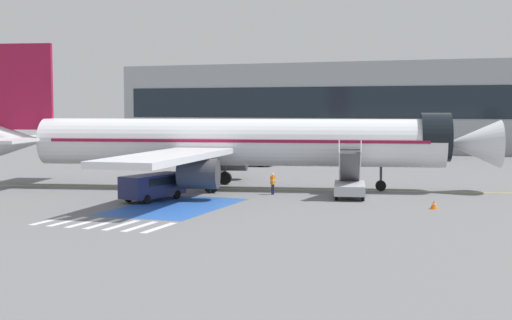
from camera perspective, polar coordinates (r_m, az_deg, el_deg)
The scene contains 18 objects.
ground_plane at distance 57.76m, azimuth -0.02°, elevation -2.34°, with size 600.00×600.00×0.00m, color slate.
apron_leadline_yellow at distance 57.94m, azimuth -1.43°, elevation -2.31°, with size 0.20×76.67×0.01m, color gold.
apron_stand_patch_blue at distance 47.99m, azimuth -6.46°, elevation -3.72°, with size 6.33×10.85×0.01m, color #2856A8.
apron_walkway_bar_0 at distance 43.69m, azimuth -16.11°, elevation -4.66°, with size 0.44×3.60×0.01m, color silver.
apron_walkway_bar_1 at distance 42.99m, azimuth -14.83°, elevation -4.78°, with size 0.44×3.60×0.01m, color silver.
apron_walkway_bar_2 at distance 42.31m, azimuth -13.50°, elevation -4.90°, with size 0.44×3.60×0.01m, color silver.
apron_walkway_bar_3 at distance 41.65m, azimuth -12.13°, elevation -5.02°, with size 0.44×3.60×0.01m, color silver.
apron_walkway_bar_4 at distance 41.01m, azimuth -10.72°, elevation -5.14°, with size 0.44×3.60×0.01m, color silver.
apron_walkway_bar_5 at distance 40.40m, azimuth -9.27°, elevation -5.27°, with size 0.44×3.60×0.01m, color silver.
apron_walkway_bar_6 at distance 39.82m, azimuth -7.77°, elevation -5.39°, with size 0.44×3.60×0.01m, color silver.
airliner at distance 57.74m, azimuth -2.15°, elevation 1.42°, with size 42.21×34.34×11.92m.
boarding_stairs_forward at distance 52.72m, azimuth 7.51°, elevation -1.88°, with size 3.26×5.53×4.32m.
fuel_tanker at distance 80.55m, azimuth -1.71°, elevation 0.83°, with size 9.12×3.38×3.55m.
service_van_1 at distance 51.20m, azimuth -8.24°, elevation -1.96°, with size 2.93×5.48×1.86m.
ground_crew_0 at distance 54.11m, azimuth 1.35°, elevation -1.80°, with size 0.30×0.46×1.62m.
ground_crew_1 at distance 54.87m, azimuth -3.77°, elevation -1.69°, with size 0.44×0.25×1.67m.
traffic_cone_0 at distance 48.01m, azimuth 14.06°, elevation -3.47°, with size 0.52×0.52×0.58m.
terminal_building at distance 109.67m, azimuth 12.36°, elevation 4.17°, with size 92.26×12.10×13.24m.
Camera 1 is at (20.48, -53.59, 6.68)m, focal length 50.00 mm.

